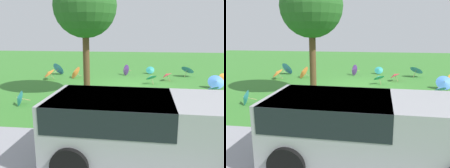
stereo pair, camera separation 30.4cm
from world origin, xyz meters
TOP-DOWN VIEW (x-y plane):
  - ground at (0.00, 0.00)m, footprint 40.00×40.00m
  - road_strip at (0.00, 8.03)m, footprint 40.00×3.75m
  - van_dark at (-0.71, 7.73)m, footprint 4.65×2.23m
  - park_bench at (-1.67, 4.57)m, footprint 1.60×0.49m
  - shade_tree at (1.89, 2.00)m, footprint 2.78×2.78m
  - parasol_blue_0 at (-4.41, 0.20)m, footprint 0.82×0.77m
  - parasol_purple_0 at (0.42, -3.00)m, footprint 0.70×0.74m
  - parasol_orange_0 at (4.89, -1.01)m, footprint 0.92×0.95m
  - parasol_teal_0 at (-1.24, -3.63)m, footprint 0.60×0.59m
  - parasol_blue_1 at (-3.81, 1.61)m, footprint 0.79×0.77m
  - parasol_blue_2 at (-3.60, -2.98)m, footprint 1.10×1.10m
  - parasol_blue_3 at (4.85, -2.83)m, footprint 1.05×0.95m
  - parasol_orange_1 at (3.46, -1.63)m, footprint 0.95×1.02m
  - parasol_teal_1 at (-1.17, -0.50)m, footprint 0.81×0.81m
  - parasol_red_2 at (-2.11, -1.49)m, footprint 0.79×0.81m
  - parasol_teal_2 at (4.18, 4.06)m, footprint 0.67×0.68m

SIDE VIEW (x-z plane):
  - ground at x=0.00m, z-range 0.00..0.00m
  - road_strip at x=0.00m, z-range 0.00..0.01m
  - parasol_teal_0 at x=-1.24m, z-range 0.02..0.56m
  - parasol_teal_2 at x=4.18m, z-range 0.00..0.62m
  - parasol_blue_1 at x=-3.81m, z-range 0.07..0.62m
  - parasol_red_2 at x=-2.11m, z-range 0.07..0.64m
  - parasol_purple_0 at x=0.42m, z-range 0.00..0.72m
  - parasol_blue_0 at x=-4.41m, z-range 0.01..0.73m
  - parasol_orange_1 at x=3.46m, z-range 0.00..0.76m
  - parasol_teal_1 at x=-1.17m, z-range 0.10..0.70m
  - parasol_orange_0 at x=4.89m, z-range 0.08..0.76m
  - parasol_blue_3 at x=4.85m, z-range 0.00..0.84m
  - park_bench at x=-1.67m, z-range 0.01..0.92m
  - parasol_blue_2 at x=-3.60m, z-range 0.09..0.90m
  - van_dark at x=-0.71m, z-range 0.15..1.68m
  - shade_tree at x=1.89m, z-range 1.25..6.61m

